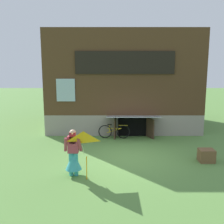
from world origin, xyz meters
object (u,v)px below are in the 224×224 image
Objects in this scene: person at (73,157)px; bicycle_yellow at (113,131)px; kite at (83,144)px; wooden_crate at (206,155)px.

person reaches higher than bicycle_yellow.
bicycle_yellow is (0.95, 4.87, -0.89)m from kite.
kite reaches higher than bicycle_yellow.
kite reaches higher than wooden_crate.
kite is 4.77m from wooden_crate.
person reaches higher than kite.
person is 4.89m from wooden_crate.
bicycle_yellow reaches higher than wooden_crate.
person is 1.00× the size of bicycle_yellow.
wooden_crate is (4.72, 1.22, -0.40)m from person.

